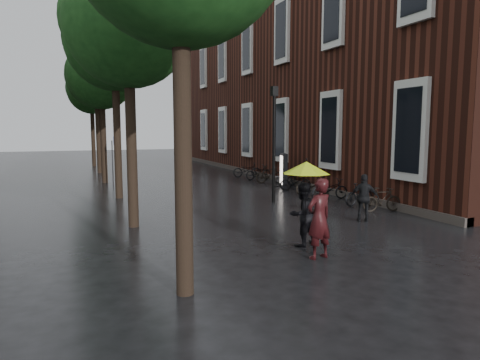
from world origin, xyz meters
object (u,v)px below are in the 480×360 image
person_black (302,214)px  pedestrian_walking (364,198)px  ad_lightbox (284,171)px  lamp_post (274,133)px  person_burgundy (319,219)px  parked_bicycles (293,180)px

person_black → pedestrian_walking: size_ratio=1.06×
ad_lightbox → lamp_post: bearing=-102.0°
lamp_post → pedestrian_walking: bearing=-75.6°
person_burgundy → pedestrian_walking: size_ratio=1.21×
person_burgundy → parked_bicycles: (5.17, 10.68, -0.50)m
pedestrian_walking → ad_lightbox: 8.54m
person_black → person_burgundy: bearing=66.1°
person_burgundy → pedestrian_walking: 4.64m
pedestrian_walking → lamp_post: bearing=-41.3°
person_burgundy → pedestrian_walking: bearing=-152.7°
lamp_post → person_black: bearing=-109.8°
pedestrian_walking → person_burgundy: bearing=73.7°
ad_lightbox → person_burgundy: bearing=-93.1°
pedestrian_walking → parked_bicycles: bearing=-67.2°
person_black → lamp_post: bearing=-123.9°
person_black → ad_lightbox: bearing=-129.2°
person_burgundy → lamp_post: size_ratio=0.40×
person_black → ad_lightbox: 11.33m
person_black → lamp_post: (2.26, 6.27, 2.06)m
pedestrian_walking → parked_bicycles: pedestrian_walking is taller
parked_bicycles → lamp_post: lamp_post is taller
person_burgundy → ad_lightbox: person_burgundy is taller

